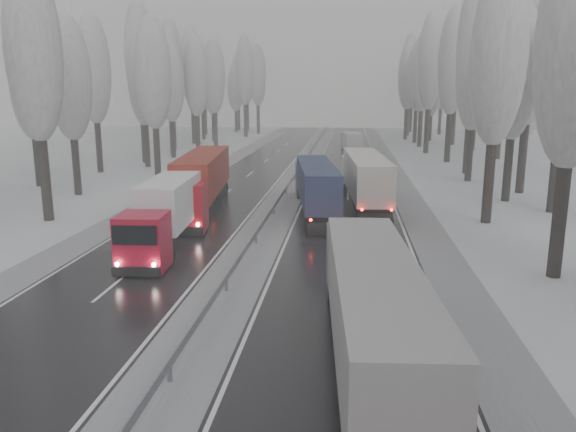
% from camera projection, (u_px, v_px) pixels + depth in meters
% --- Properties ---
extents(carriageway_right, '(7.50, 200.00, 0.03)m').
position_uv_depth(carriageway_right, '(348.00, 210.00, 41.62)').
color(carriageway_right, black).
rests_on(carriageway_right, ground).
extents(carriageway_left, '(7.50, 200.00, 0.03)m').
position_uv_depth(carriageway_left, '(209.00, 207.00, 42.71)').
color(carriageway_left, black).
rests_on(carriageway_left, ground).
extents(median_slush, '(3.00, 200.00, 0.04)m').
position_uv_depth(median_slush, '(278.00, 209.00, 42.16)').
color(median_slush, '#95979C').
rests_on(median_slush, ground).
extents(shoulder_right, '(2.40, 200.00, 0.04)m').
position_uv_depth(shoulder_right, '(415.00, 212.00, 41.10)').
color(shoulder_right, '#95979C').
rests_on(shoulder_right, ground).
extents(shoulder_left, '(2.40, 200.00, 0.04)m').
position_uv_depth(shoulder_left, '(146.00, 206.00, 43.23)').
color(shoulder_left, '#95979C').
rests_on(shoulder_left, ground).
extents(median_guardrail, '(0.12, 200.00, 0.76)m').
position_uv_depth(median_guardrail, '(278.00, 201.00, 42.03)').
color(median_guardrail, slate).
rests_on(median_guardrail, ground).
extents(tree_18, '(3.60, 3.60, 16.58)m').
position_uv_depth(tree_18, '(498.00, 58.00, 35.47)').
color(tree_18, black).
rests_on(tree_18, ground).
extents(tree_19, '(3.60, 3.60, 14.57)m').
position_uv_depth(tree_19, '(564.00, 80.00, 39.05)').
color(tree_19, black).
rests_on(tree_19, ground).
extents(tree_20, '(3.60, 3.60, 15.71)m').
position_uv_depth(tree_20, '(516.00, 71.00, 43.13)').
color(tree_20, black).
rests_on(tree_20, ground).
extents(tree_21, '(3.60, 3.60, 18.62)m').
position_uv_depth(tree_21, '(532.00, 50.00, 46.38)').
color(tree_21, black).
rests_on(tree_21, ground).
extents(tree_22, '(3.60, 3.60, 15.86)m').
position_uv_depth(tree_22, '(475.00, 74.00, 53.33)').
color(tree_22, black).
rests_on(tree_22, ground).
extents(tree_23, '(3.60, 3.60, 13.55)m').
position_uv_depth(tree_23, '(529.00, 90.00, 56.88)').
color(tree_23, black).
rests_on(tree_23, ground).
extents(tree_24, '(3.60, 3.60, 20.49)m').
position_uv_depth(tree_24, '(474.00, 47.00, 57.87)').
color(tree_24, black).
rests_on(tree_24, ground).
extents(tree_25, '(3.60, 3.60, 19.44)m').
position_uv_depth(tree_25, '(531.00, 55.00, 61.18)').
color(tree_25, black).
rests_on(tree_25, ground).
extents(tree_26, '(3.60, 3.60, 18.78)m').
position_uv_depth(tree_26, '(453.00, 63.00, 68.09)').
color(tree_26, black).
rests_on(tree_26, ground).
extents(tree_27, '(3.60, 3.60, 17.62)m').
position_uv_depth(tree_27, '(504.00, 70.00, 71.39)').
color(tree_27, black).
rests_on(tree_27, ground).
extents(tree_28, '(3.60, 3.60, 19.62)m').
position_uv_depth(tree_28, '(430.00, 63.00, 78.48)').
color(tree_28, black).
rests_on(tree_28, ground).
extents(tree_29, '(3.60, 3.60, 18.11)m').
position_uv_depth(tree_29, '(478.00, 71.00, 81.80)').
color(tree_29, black).
rests_on(tree_29, ground).
extents(tree_30, '(3.60, 3.60, 17.86)m').
position_uv_depth(tree_30, '(423.00, 73.00, 88.16)').
color(tree_30, black).
rests_on(tree_30, ground).
extents(tree_31, '(3.60, 3.60, 18.58)m').
position_uv_depth(tree_31, '(457.00, 71.00, 91.33)').
color(tree_31, black).
rests_on(tree_31, ground).
extents(tree_32, '(3.60, 3.60, 17.33)m').
position_uv_depth(tree_32, '(417.00, 77.00, 95.52)').
color(tree_32, black).
rests_on(tree_32, ground).
extents(tree_33, '(3.60, 3.60, 14.33)m').
position_uv_depth(tree_33, '(432.00, 88.00, 99.49)').
color(tree_33, black).
rests_on(tree_33, ground).
extents(tree_34, '(3.60, 3.60, 17.63)m').
position_uv_depth(tree_34, '(408.00, 77.00, 102.47)').
color(tree_34, black).
rests_on(tree_34, ground).
extents(tree_35, '(3.60, 3.60, 18.25)m').
position_uv_depth(tree_35, '(456.00, 75.00, 105.31)').
color(tree_35, black).
rests_on(tree_35, ground).
extents(tree_36, '(3.60, 3.60, 20.23)m').
position_uv_depth(tree_36, '(410.00, 70.00, 111.54)').
color(tree_36, black).
rests_on(tree_36, ground).
extents(tree_37, '(3.60, 3.60, 16.37)m').
position_uv_depth(tree_37, '(442.00, 83.00, 115.22)').
color(tree_37, black).
rests_on(tree_37, ground).
extents(tree_38, '(3.60, 3.60, 17.97)m').
position_uv_depth(tree_38, '(412.00, 78.00, 121.93)').
color(tree_38, black).
rests_on(tree_38, ground).
extents(tree_39, '(3.60, 3.60, 16.19)m').
position_uv_depth(tree_39, '(423.00, 84.00, 125.76)').
color(tree_39, black).
rests_on(tree_39, ground).
extents(tree_58, '(3.60, 3.60, 17.21)m').
position_uv_depth(tree_58, '(33.00, 52.00, 36.08)').
color(tree_58, black).
rests_on(tree_58, ground).
extents(tree_60, '(3.60, 3.60, 14.84)m').
position_uv_depth(tree_60, '(69.00, 80.00, 46.03)').
color(tree_60, black).
rests_on(tree_60, ground).
extents(tree_61, '(3.60, 3.60, 13.95)m').
position_uv_depth(tree_61, '(30.00, 87.00, 50.64)').
color(tree_61, black).
rests_on(tree_61, ground).
extents(tree_62, '(3.60, 3.60, 16.04)m').
position_uv_depth(tree_62, '(153.00, 74.00, 54.72)').
color(tree_62, black).
rests_on(tree_62, ground).
extents(tree_63, '(3.60, 3.60, 16.88)m').
position_uv_depth(tree_63, '(93.00, 70.00, 59.32)').
color(tree_63, black).
rests_on(tree_63, ground).
extents(tree_64, '(3.60, 3.60, 15.42)m').
position_uv_depth(tree_64, '(143.00, 80.00, 63.98)').
color(tree_64, black).
rests_on(tree_64, ground).
extents(tree_65, '(3.60, 3.60, 19.48)m').
position_uv_depth(tree_65, '(140.00, 59.00, 67.50)').
color(tree_65, black).
rests_on(tree_65, ground).
extents(tree_66, '(3.60, 3.60, 15.23)m').
position_uv_depth(tree_66, '(171.00, 83.00, 73.35)').
color(tree_66, black).
rests_on(tree_66, ground).
extents(tree_67, '(3.60, 3.60, 17.09)m').
position_uv_depth(tree_67, '(169.00, 74.00, 77.12)').
color(tree_67, black).
rests_on(tree_67, ground).
extents(tree_68, '(3.60, 3.60, 16.65)m').
position_uv_depth(tree_68, '(196.00, 77.00, 79.56)').
color(tree_68, black).
rests_on(tree_68, ground).
extents(tree_69, '(3.60, 3.60, 19.35)m').
position_uv_depth(tree_69, '(171.00, 66.00, 83.58)').
color(tree_69, black).
rests_on(tree_69, ground).
extents(tree_70, '(3.60, 3.60, 17.09)m').
position_uv_depth(tree_70, '(214.00, 77.00, 89.26)').
color(tree_70, black).
rests_on(tree_70, ground).
extents(tree_71, '(3.60, 3.60, 19.61)m').
position_uv_depth(tree_71, '(192.00, 68.00, 93.30)').
color(tree_71, black).
rests_on(tree_71, ground).
extents(tree_72, '(3.60, 3.60, 15.11)m').
position_uv_depth(tree_72, '(212.00, 86.00, 98.88)').
color(tree_72, black).
rests_on(tree_72, ground).
extents(tree_73, '(3.60, 3.60, 17.22)m').
position_uv_depth(tree_73, '(202.00, 78.00, 102.77)').
color(tree_73, black).
rests_on(tree_73, ground).
extents(tree_74, '(3.60, 3.60, 19.68)m').
position_uv_depth(tree_74, '(245.00, 71.00, 108.33)').
color(tree_74, black).
rests_on(tree_74, ground).
extents(tree_75, '(3.60, 3.60, 18.60)m').
position_uv_depth(tree_75, '(204.00, 75.00, 113.31)').
color(tree_75, black).
rests_on(tree_75, ground).
extents(tree_76, '(3.60, 3.60, 18.55)m').
position_uv_depth(tree_76, '(258.00, 76.00, 117.49)').
color(tree_76, black).
rests_on(tree_76, ground).
extents(tree_77, '(3.60, 3.60, 14.32)m').
position_uv_depth(tree_77, '(235.00, 89.00, 122.54)').
color(tree_77, black).
rests_on(tree_77, ground).
extents(tree_78, '(3.60, 3.60, 19.55)m').
position_uv_depth(tree_78, '(247.00, 74.00, 124.12)').
color(tree_78, black).
rests_on(tree_78, ground).
extents(tree_79, '(3.60, 3.60, 17.07)m').
position_uv_depth(tree_79, '(238.00, 82.00, 128.64)').
color(tree_79, black).
rests_on(tree_79, ground).
extents(truck_grey_tarp, '(3.32, 14.90, 3.79)m').
position_uv_depth(truck_grey_tarp, '(371.00, 302.00, 17.36)').
color(truck_grey_tarp, '#48494D').
rests_on(truck_grey_tarp, ground).
extents(truck_blue_box, '(4.15, 14.48, 3.68)m').
position_uv_depth(truck_blue_box, '(315.00, 183.00, 40.43)').
color(truck_blue_box, '#1F244D').
rests_on(truck_blue_box, ground).
extents(truck_cream_box, '(3.67, 15.70, 4.00)m').
position_uv_depth(truck_cream_box, '(364.00, 176.00, 42.75)').
color(truck_cream_box, beige).
rests_on(truck_cream_box, ground).
extents(box_truck_distant, '(3.24, 7.70, 2.79)m').
position_uv_depth(box_truck_distant, '(352.00, 142.00, 83.27)').
color(box_truck_distant, '#A9ACB0').
rests_on(box_truck_distant, ground).
extents(truck_red_white, '(3.25, 14.64, 3.73)m').
position_uv_depth(truck_red_white, '(175.00, 202.00, 33.52)').
color(truck_red_white, '#A50922').
rests_on(truck_red_white, ground).
extents(truck_red_red, '(4.25, 16.18, 4.11)m').
position_uv_depth(truck_red_red, '(201.00, 179.00, 40.96)').
color(truck_red_red, maroon).
rests_on(truck_red_red, ground).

